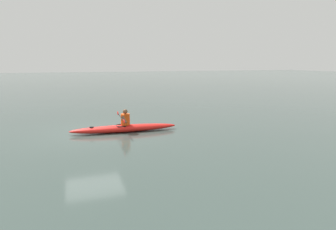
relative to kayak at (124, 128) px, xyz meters
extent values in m
plane|color=#384742|center=(1.38, -0.27, -0.16)|extent=(160.00, 160.00, 0.00)
ellipsoid|color=red|center=(0.00, 0.00, 0.00)|extent=(4.72, 0.75, 0.32)
torus|color=black|center=(0.14, -0.01, 0.14)|extent=(0.54, 0.54, 0.04)
cylinder|color=black|center=(1.41, -0.05, 0.15)|extent=(0.18, 0.18, 0.02)
cylinder|color=#E04C14|center=(-0.05, 0.00, 0.40)|extent=(0.39, 0.39, 0.49)
sphere|color=brown|center=(-0.05, 0.00, 0.76)|extent=(0.21, 0.21, 0.21)
cylinder|color=black|center=(0.15, -0.01, 0.52)|extent=(0.11, 2.01, 0.03)
ellipsoid|color=red|center=(0.19, 1.00, 0.52)|extent=(0.06, 0.40, 0.17)
ellipsoid|color=red|center=(0.11, -1.01, 0.52)|extent=(0.06, 0.40, 0.17)
cylinder|color=brown|center=(0.04, 0.29, 0.46)|extent=(0.22, 0.28, 0.34)
cylinder|color=brown|center=(0.02, -0.30, 0.46)|extent=(0.23, 0.27, 0.34)
camera|label=1|loc=(2.27, 12.62, 2.90)|focal=31.39mm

